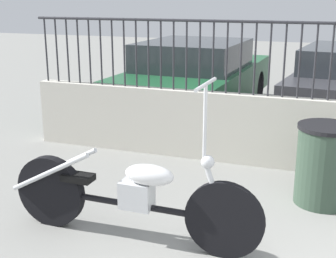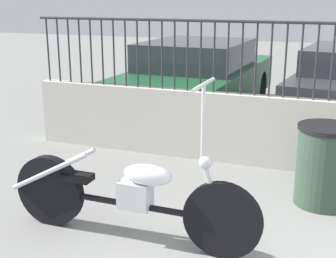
# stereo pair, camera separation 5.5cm
# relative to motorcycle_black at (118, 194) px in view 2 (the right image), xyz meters

# --- Properties ---
(motorcycle_black) EXTENTS (2.34, 0.52, 1.45)m
(motorcycle_black) POSITION_rel_motorcycle_black_xyz_m (0.00, 0.00, 0.00)
(motorcycle_black) COLOR black
(motorcycle_black) RESTS_ON ground_plane
(trash_bin) EXTENTS (0.60, 0.60, 0.84)m
(trash_bin) POSITION_rel_motorcycle_black_xyz_m (1.65, 1.37, 0.01)
(trash_bin) COLOR #334738
(trash_bin) RESTS_ON ground_plane
(car_green) EXTENTS (1.95, 4.20, 1.33)m
(car_green) POSITION_rel_motorcycle_black_xyz_m (-0.68, 4.57, 0.26)
(car_green) COLOR black
(car_green) RESTS_ON ground_plane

